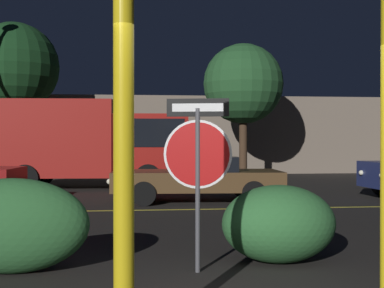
{
  "coord_description": "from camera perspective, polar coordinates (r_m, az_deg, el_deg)",
  "views": [
    {
      "loc": [
        -1.09,
        -4.68,
        1.63
      ],
      "look_at": [
        -0.14,
        3.76,
        1.55
      ],
      "focal_mm": 50.0,
      "sensor_mm": 36.0,
      "label": 1
    }
  ],
  "objects": [
    {
      "name": "passing_car_2",
      "position": [
        13.98,
        0.59,
        -3.61
      ],
      "size": [
        4.53,
        2.09,
        1.18
      ],
      "rotation": [
        0.0,
        0.0,
        1.52
      ],
      "color": "brown",
      "rests_on": "ground_plane"
    },
    {
      "name": "tree_0",
      "position": [
        21.57,
        5.48,
        6.36
      ],
      "size": [
        3.2,
        3.2,
        5.45
      ],
      "color": "#422D1E",
      "rests_on": "ground_plane"
    },
    {
      "name": "tree_1",
      "position": [
        23.27,
        -18.42,
        7.75
      ],
      "size": [
        3.64,
        3.64,
        6.41
      ],
      "color": "#422D1E",
      "rests_on": "ground_plane"
    },
    {
      "name": "building_backdrop",
      "position": [
        26.52,
        0.91,
        0.94
      ],
      "size": [
        20.65,
        3.5,
        3.66
      ],
      "primitive_type": "cube",
      "color": "#7A6B5B",
      "rests_on": "ground_plane"
    },
    {
      "name": "yellow_pole_left",
      "position": [
        4.1,
        -7.3,
        -0.85
      ],
      "size": [
        0.16,
        0.16,
        3.06
      ],
      "primitive_type": "cylinder",
      "color": "yellow",
      "rests_on": "ground_plane"
    },
    {
      "name": "road_center_stripe",
      "position": [
        12.44,
        -1.35,
        -7.0
      ],
      "size": [
        33.44,
        0.12,
        0.01
      ],
      "primitive_type": "cube",
      "color": "gold",
      "rests_on": "ground_plane"
    },
    {
      "name": "hedge_bush_1",
      "position": [
        6.91,
        -18.72,
        -8.25
      ],
      "size": [
        1.88,
        0.84,
        1.16
      ],
      "primitive_type": "ellipsoid",
      "color": "#2D6633",
      "rests_on": "ground_plane"
    },
    {
      "name": "stop_sign",
      "position": [
        6.52,
        0.61,
        -1.03
      ],
      "size": [
        0.82,
        0.21,
        2.13
      ],
      "rotation": [
        0.0,
        0.0,
        -0.23
      ],
      "color": "#4C4C51",
      "rests_on": "ground_plane"
    },
    {
      "name": "hedge_bush_2",
      "position": [
        7.22,
        9.23,
        -8.39
      ],
      "size": [
        1.51,
        1.16,
        1.02
      ],
      "primitive_type": "ellipsoid",
      "color": "#2D6633",
      "rests_on": "ground_plane"
    },
    {
      "name": "delivery_truck",
      "position": [
        18.14,
        -10.45,
        0.36
      ],
      "size": [
        6.5,
        2.75,
        2.91
      ],
      "rotation": [
        0.0,
        0.0,
        -1.64
      ],
      "color": "maroon",
      "rests_on": "ground_plane"
    }
  ]
}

